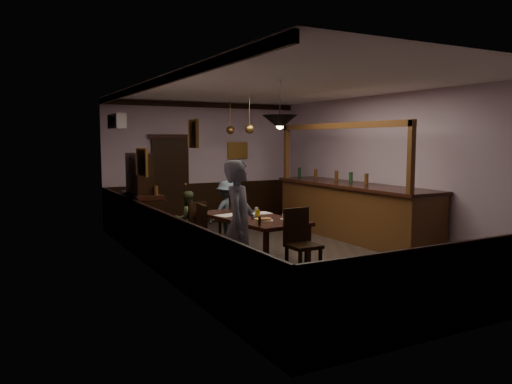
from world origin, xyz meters
TOP-DOWN VIEW (x-y plane):
  - room at (0.00, 0.00)m, footprint 5.01×8.01m
  - dining_table at (-0.78, 0.02)m, footprint 1.24×2.30m
  - chair_far_left at (-1.36, 1.24)m, footprint 0.48×0.48m
  - chair_far_right at (-0.46, 1.33)m, footprint 0.52×0.52m
  - chair_near at (-0.63, -1.28)m, footprint 0.46×0.46m
  - chair_side at (-1.69, -0.26)m, footprint 0.50×0.50m
  - person_standing at (-1.69, -1.33)m, footprint 0.74×0.78m
  - person_seated_left at (-1.40, 1.52)m, footprint 0.53×0.41m
  - person_seated_right at (-0.50, 1.61)m, footprint 0.88×0.60m
  - newspaper_left at (-1.08, 0.34)m, footprint 0.48×0.39m
  - newspaper_right at (-0.49, 0.28)m, footprint 0.42×0.30m
  - napkin at (-0.76, -0.25)m, footprint 0.17×0.17m
  - saucer at (-0.43, -0.50)m, footprint 0.15×0.15m
  - coffee_cup at (-0.42, -0.49)m, footprint 0.09×0.09m
  - pastry_plate at (-0.77, -0.50)m, footprint 0.22×0.22m
  - pastry_ring_a at (-0.85, -0.49)m, footprint 0.13×0.13m
  - pastry_ring_b at (-0.77, -0.52)m, footprint 0.13×0.13m
  - soda_can at (-0.68, -0.04)m, footprint 0.07×0.07m
  - beer_glass at (-1.06, 0.04)m, footprint 0.06×0.06m
  - water_glass at (-0.67, 0.05)m, footprint 0.06×0.06m
  - pepper_mill at (-1.08, -0.81)m, footprint 0.04×0.04m
  - sideboard at (-2.21, 1.76)m, footprint 0.49×1.38m
  - bar_counter at (1.99, 0.70)m, footprint 1.00×4.31m
  - door_back at (-0.90, 3.95)m, footprint 0.90×0.06m
  - ac_unit at (-2.38, 2.90)m, footprint 0.20×0.85m
  - picture_left_small at (-2.46, -1.60)m, footprint 0.04×0.28m
  - picture_left_large at (-2.46, 0.80)m, footprint 0.04×0.62m
  - picture_back at (0.90, 3.96)m, footprint 0.55×0.04m
  - pendant_iron at (-0.69, -0.77)m, footprint 0.56×0.56m
  - pendant_brass_mid at (0.10, 1.78)m, footprint 0.20×0.20m
  - pendant_brass_far at (0.30, 3.13)m, footprint 0.20×0.20m

SIDE VIEW (x-z plane):
  - chair_far_left at x=-1.36m, z-range 0.04..0.95m
  - person_seated_left at x=-1.40m, z-range 0.00..1.09m
  - chair_far_right at x=-0.46m, z-range 0.05..1.05m
  - chair_near at x=-0.63m, z-range 0.05..1.09m
  - chair_side at x=-1.69m, z-range 0.05..1.11m
  - bar_counter at x=1.99m, z-range -0.60..1.82m
  - person_seated_right at x=-0.50m, z-range 0.00..1.24m
  - dining_table at x=-0.78m, z-range 0.31..1.06m
  - sideboard at x=-2.21m, z-range -0.18..1.64m
  - napkin at x=-0.76m, z-range 0.75..0.75m
  - newspaper_left at x=-1.08m, z-range 0.75..0.76m
  - newspaper_right at x=-0.49m, z-range 0.75..0.76m
  - saucer at x=-0.43m, z-range 0.75..0.76m
  - pastry_plate at x=-0.77m, z-range 0.75..0.76m
  - pastry_ring_a at x=-0.85m, z-range 0.77..0.81m
  - pastry_ring_b at x=-0.77m, z-range 0.77..0.81m
  - coffee_cup at x=-0.42m, z-range 0.76..0.84m
  - soda_can at x=-0.68m, z-range 0.75..0.87m
  - pepper_mill at x=-1.08m, z-range 0.75..0.89m
  - water_glass at x=-0.67m, z-range 0.75..0.90m
  - beer_glass at x=-1.06m, z-range 0.75..0.95m
  - person_standing at x=-1.69m, z-range 0.00..1.80m
  - door_back at x=-0.90m, z-range 0.00..2.10m
  - room at x=0.00m, z-range -0.01..3.01m
  - picture_left_large at x=-2.46m, z-range 1.46..1.94m
  - picture_back at x=0.90m, z-range 1.59..2.01m
  - picture_left_small at x=-2.46m, z-range 1.97..2.33m
  - pendant_brass_mid at x=0.10m, z-range 1.89..2.70m
  - pendant_brass_far at x=0.30m, z-range 1.89..2.70m
  - pendant_iron at x=-0.69m, z-range 1.97..2.73m
  - ac_unit at x=-2.38m, z-range 2.30..2.60m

